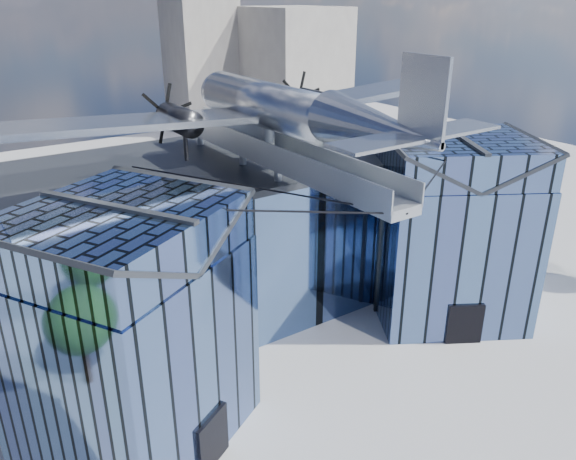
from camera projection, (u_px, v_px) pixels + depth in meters
ground_plane at (307, 352)px, 33.37m from camera, size 120.00×120.00×0.00m
museum at (254, 235)px, 35.66m from camera, size 32.88×24.50×17.60m
bg_towers at (77, 79)px, 68.76m from camera, size 77.00×24.50×26.00m
tree_side_e at (425, 182)px, 50.52m from camera, size 4.67×4.67×5.97m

